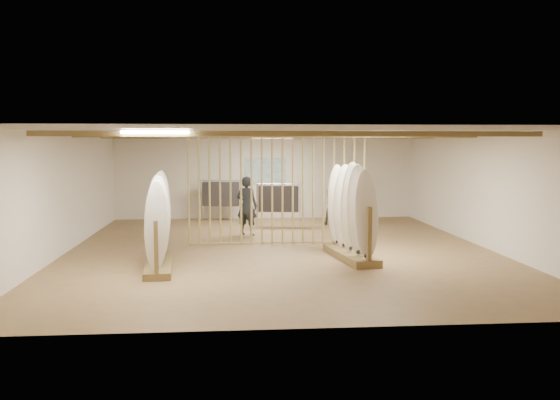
{
  "coord_description": "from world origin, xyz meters",
  "views": [
    {
      "loc": [
        -1.17,
        -13.9,
        2.56
      ],
      "look_at": [
        0.0,
        0.0,
        1.2
      ],
      "focal_mm": 38.0,
      "sensor_mm": 36.0,
      "label": 1
    }
  ],
  "objects": [
    {
      "name": "ceiling",
      "position": [
        0.0,
        0.0,
        2.8
      ],
      "size": [
        12.0,
        12.0,
        0.0
      ],
      "primitive_type": "plane",
      "rotation": [
        3.14,
        0.0,
        0.0
      ],
      "color": "gray",
      "rests_on": "ground"
    },
    {
      "name": "shopper_b",
      "position": [
        2.08,
        4.18,
        0.88
      ],
      "size": [
        0.9,
        0.72,
        1.76
      ],
      "primitive_type": "imported",
      "rotation": [
        0.0,
        0.0,
        0.07
      ],
      "color": "#3E3930",
      "rests_on": "floor"
    },
    {
      "name": "floor",
      "position": [
        0.0,
        0.0,
        0.0
      ],
      "size": [
        12.0,
        12.0,
        0.0
      ],
      "primitive_type": "plane",
      "color": "olive",
      "rests_on": "ground"
    },
    {
      "name": "ceiling_slats",
      "position": [
        0.0,
        0.0,
        2.72
      ],
      "size": [
        9.5,
        6.12,
        0.1
      ],
      "primitive_type": "cube",
      "color": "olive",
      "rests_on": "ground"
    },
    {
      "name": "shopper_a",
      "position": [
        -0.72,
        2.33,
        0.93
      ],
      "size": [
        0.81,
        0.71,
        1.86
      ],
      "primitive_type": "imported",
      "rotation": [
        0.0,
        0.0,
        2.7
      ],
      "color": "#23252A",
      "rests_on": "floor"
    },
    {
      "name": "rack_left",
      "position": [
        -2.63,
        -1.87,
        0.64
      ],
      "size": [
        0.69,
        2.36,
        1.88
      ],
      "rotation": [
        0.0,
        0.0,
        0.08
      ],
      "color": "olive",
      "rests_on": "floor"
    },
    {
      "name": "bamboo_partition",
      "position": [
        0.0,
        0.8,
        1.4
      ],
      "size": [
        4.45,
        0.05,
        2.78
      ],
      "color": "tan",
      "rests_on": "ground"
    },
    {
      "name": "light_panels",
      "position": [
        0.0,
        0.0,
        2.74
      ],
      "size": [
        1.2,
        0.35,
        0.06
      ],
      "primitive_type": "cube",
      "color": "white",
      "rests_on": "ground"
    },
    {
      "name": "clothing_rack_a",
      "position": [
        -1.48,
        5.4,
        0.89
      ],
      "size": [
        1.25,
        0.53,
        1.36
      ],
      "rotation": [
        0.0,
        0.0,
        -0.19
      ],
      "color": "silver",
      "rests_on": "floor"
    },
    {
      "name": "poster",
      "position": [
        0.0,
        5.98,
        1.6
      ],
      "size": [
        1.4,
        0.03,
        0.9
      ],
      "primitive_type": "cube",
      "color": "#3689C0",
      "rests_on": "ground"
    },
    {
      "name": "clothing_rack_b",
      "position": [
        0.26,
        3.59,
        0.89
      ],
      "size": [
        1.28,
        0.46,
        1.37
      ],
      "rotation": [
        0.0,
        0.0,
        -0.12
      ],
      "color": "silver",
      "rests_on": "floor"
    },
    {
      "name": "rack_right",
      "position": [
        1.46,
        -1.2,
        0.72
      ],
      "size": [
        0.91,
        2.27,
        2.1
      ],
      "rotation": [
        0.0,
        0.0,
        0.15
      ],
      "color": "olive",
      "rests_on": "floor"
    },
    {
      "name": "wall_front",
      "position": [
        0.0,
        -6.0,
        1.4
      ],
      "size": [
        12.0,
        0.0,
        12.0
      ],
      "primitive_type": "plane",
      "rotation": [
        -1.57,
        0.0,
        0.0
      ],
      "color": "white",
      "rests_on": "ground"
    },
    {
      "name": "wall_right",
      "position": [
        5.0,
        0.0,
        1.4
      ],
      "size": [
        0.0,
        12.0,
        12.0
      ],
      "primitive_type": "plane",
      "rotation": [
        1.57,
        0.0,
        -1.57
      ],
      "color": "white",
      "rests_on": "ground"
    },
    {
      "name": "wall_left",
      "position": [
        -5.0,
        0.0,
        1.4
      ],
      "size": [
        0.0,
        12.0,
        12.0
      ],
      "primitive_type": "plane",
      "rotation": [
        1.57,
        0.0,
        1.57
      ],
      "color": "white",
      "rests_on": "ground"
    },
    {
      "name": "wall_back",
      "position": [
        0.0,
        6.0,
        1.4
      ],
      "size": [
        12.0,
        0.0,
        12.0
      ],
      "primitive_type": "plane",
      "rotation": [
        1.57,
        0.0,
        0.0
      ],
      "color": "white",
      "rests_on": "ground"
    }
  ]
}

